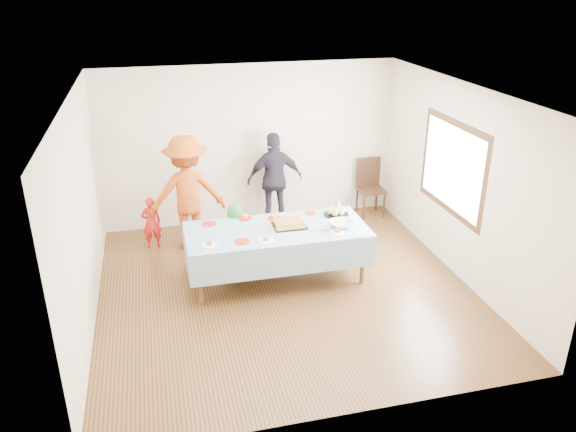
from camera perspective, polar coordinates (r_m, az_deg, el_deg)
name	(u,v)px	position (r m, az deg, el deg)	size (l,w,h in m)	color
ground	(285,288)	(7.83, -0.30, -7.35)	(5.00, 5.00, 0.00)	#452913
room_walls	(289,166)	(7.11, 0.08, 5.08)	(5.04, 5.04, 2.72)	beige
party_table	(277,232)	(7.74, -1.14, -1.67)	(2.50, 1.10, 0.78)	#56341D
birthday_cake	(289,224)	(7.78, 0.15, -0.80)	(0.46, 0.35, 0.08)	black
rolls_tray	(336,212)	(8.17, 4.93, 0.40)	(0.36, 0.36, 0.11)	black
punch_bowl	(342,224)	(7.80, 5.48, -0.82)	(0.33, 0.33, 0.08)	silver
party_hat	(339,204)	(8.33, 5.15, 1.18)	(0.11, 0.11, 0.18)	white
fork_pile	(322,228)	(7.69, 3.52, -1.17)	(0.24, 0.18, 0.07)	white
plate_red_far_a	(209,224)	(7.94, -7.99, -0.78)	(0.20, 0.20, 0.01)	red
plate_red_far_b	(245,218)	(8.06, -4.35, -0.22)	(0.19, 0.19, 0.01)	red
plate_red_far_c	(275,218)	(8.04, -1.37, -0.23)	(0.20, 0.20, 0.01)	red
plate_red_far_d	(310,213)	(8.22, 2.28, 0.33)	(0.16, 0.16, 0.01)	red
plate_red_near	(242,241)	(7.37, -4.65, -2.58)	(0.20, 0.20, 0.01)	red
plate_white_left	(209,245)	(7.32, -8.00, -2.93)	(0.21, 0.21, 0.01)	white
plate_white_mid	(266,241)	(7.37, -2.29, -2.51)	(0.22, 0.22, 0.01)	white
plate_white_right	(337,233)	(7.62, 4.98, -1.70)	(0.20, 0.20, 0.01)	white
dining_chair	(370,183)	(10.14, 8.29, 3.29)	(0.45, 0.45, 1.01)	black
toddler_left	(151,222)	(9.05, -13.72, -0.64)	(0.31, 0.20, 0.84)	red
toddler_mid	(236,235)	(8.31, -5.33, -1.89)	(0.46, 0.30, 0.94)	#28782F
toddler_right	(257,237)	(8.39, -3.13, -2.16)	(0.38, 0.30, 0.78)	tan
adult_left	(187,193)	(8.79, -10.19, 2.34)	(1.17, 0.67, 1.81)	#B74D16
adult_right	(275,179)	(9.51, -1.35, 3.74)	(0.95, 0.39, 1.62)	#282533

